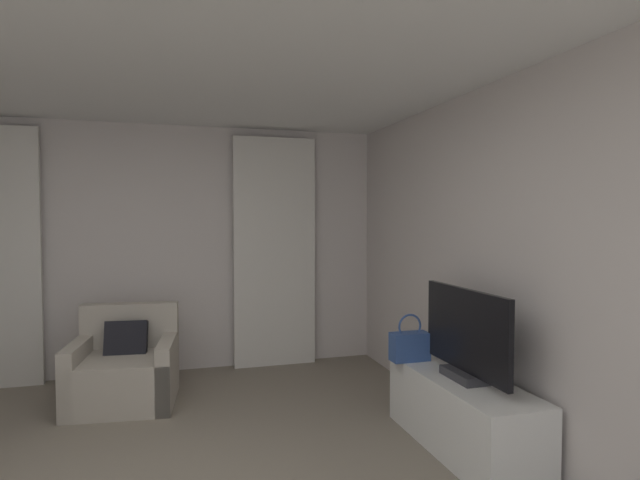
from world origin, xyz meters
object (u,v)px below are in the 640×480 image
(tv_flatscreen, at_px, (466,337))
(handbag_primary, at_px, (410,345))
(armchair, at_px, (125,371))
(tv_console, at_px, (462,413))

(tv_flatscreen, xyz_separation_m, handbag_primary, (-0.16, 0.53, -0.17))
(armchair, distance_m, tv_flatscreen, 2.92)
(armchair, relative_size, handbag_primary, 2.56)
(handbag_primary, bearing_deg, tv_flatscreen, -73.41)
(handbag_primary, bearing_deg, armchair, 152.53)
(armchair, bearing_deg, handbag_primary, -27.47)
(tv_flatscreen, height_order, handbag_primary, tv_flatscreen)
(armchair, xyz_separation_m, tv_flatscreen, (2.34, -1.67, 0.52))
(armchair, xyz_separation_m, handbag_primary, (2.19, -1.14, 0.35))
(tv_console, height_order, handbag_primary, handbag_primary)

